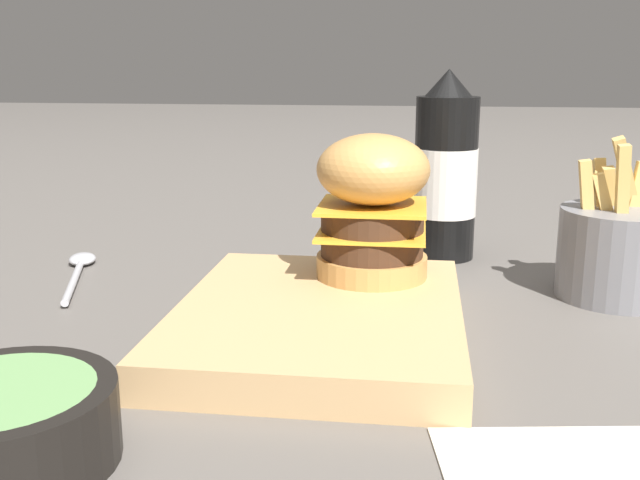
{
  "coord_description": "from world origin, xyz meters",
  "views": [
    {
      "loc": [
        0.49,
        0.07,
        0.21
      ],
      "look_at": [
        -0.06,
        -0.01,
        0.08
      ],
      "focal_mm": 42.0,
      "sensor_mm": 36.0,
      "label": 1
    }
  ],
  "objects_px": {
    "burger": "(373,205)",
    "spoon": "(79,266)",
    "serving_board": "(320,320)",
    "ketchup_bottle": "(445,174)",
    "side_bowl": "(2,424)",
    "fries_basket": "(620,251)"
  },
  "relations": [
    {
      "from": "ketchup_bottle",
      "to": "side_bowl",
      "type": "relative_size",
      "value": 1.65
    },
    {
      "from": "burger",
      "to": "spoon",
      "type": "distance_m",
      "value": 0.32
    },
    {
      "from": "ketchup_bottle",
      "to": "side_bowl",
      "type": "height_order",
      "value": "ketchup_bottle"
    },
    {
      "from": "fries_basket",
      "to": "ketchup_bottle",
      "type": "bearing_deg",
      "value": -128.67
    },
    {
      "from": "spoon",
      "to": "fries_basket",
      "type": "bearing_deg",
      "value": -110.62
    },
    {
      "from": "burger",
      "to": "spoon",
      "type": "relative_size",
      "value": 0.74
    },
    {
      "from": "ketchup_bottle",
      "to": "fries_basket",
      "type": "height_order",
      "value": "ketchup_bottle"
    },
    {
      "from": "serving_board",
      "to": "side_bowl",
      "type": "bearing_deg",
      "value": -34.3
    },
    {
      "from": "ketchup_bottle",
      "to": "side_bowl",
      "type": "xyz_separation_m",
      "value": [
        0.47,
        -0.24,
        -0.07
      ]
    },
    {
      "from": "fries_basket",
      "to": "burger",
      "type": "bearing_deg",
      "value": -74.96
    },
    {
      "from": "serving_board",
      "to": "ketchup_bottle",
      "type": "bearing_deg",
      "value": 158.88
    },
    {
      "from": "serving_board",
      "to": "side_bowl",
      "type": "relative_size",
      "value": 2.26
    },
    {
      "from": "ketchup_bottle",
      "to": "fries_basket",
      "type": "distance_m",
      "value": 0.2
    },
    {
      "from": "serving_board",
      "to": "burger",
      "type": "xyz_separation_m",
      "value": [
        -0.08,
        0.03,
        0.08
      ]
    },
    {
      "from": "ketchup_bottle",
      "to": "fries_basket",
      "type": "relative_size",
      "value": 1.38
    },
    {
      "from": "side_bowl",
      "to": "serving_board",
      "type": "bearing_deg",
      "value": 145.7
    },
    {
      "from": "fries_basket",
      "to": "serving_board",
      "type": "bearing_deg",
      "value": -61.68
    },
    {
      "from": "serving_board",
      "to": "fries_basket",
      "type": "distance_m",
      "value": 0.29
    },
    {
      "from": "spoon",
      "to": "side_bowl",
      "type": "bearing_deg",
      "value": -179.88
    },
    {
      "from": "serving_board",
      "to": "fries_basket",
      "type": "relative_size",
      "value": 1.89
    },
    {
      "from": "fries_basket",
      "to": "side_bowl",
      "type": "height_order",
      "value": "fries_basket"
    },
    {
      "from": "burger",
      "to": "fries_basket",
      "type": "distance_m",
      "value": 0.23
    }
  ]
}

